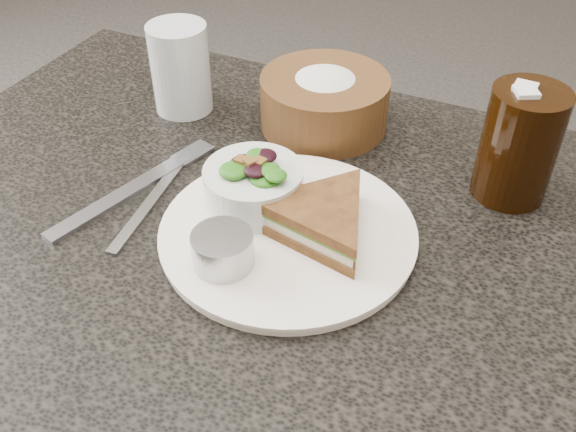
% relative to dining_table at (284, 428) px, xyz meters
% --- Properties ---
extents(dining_table, '(1.00, 0.70, 0.75)m').
position_rel_dining_table_xyz_m(dining_table, '(0.00, 0.00, 0.00)').
color(dining_table, black).
rests_on(dining_table, floor).
extents(dinner_plate, '(0.27, 0.27, 0.01)m').
position_rel_dining_table_xyz_m(dinner_plate, '(0.01, 0.00, 0.38)').
color(dinner_plate, white).
rests_on(dinner_plate, dining_table).
extents(sandwich, '(0.18, 0.18, 0.04)m').
position_rel_dining_table_xyz_m(sandwich, '(0.04, 0.01, 0.41)').
color(sandwich, brown).
rests_on(sandwich, dinner_plate).
extents(salad_bowl, '(0.13, 0.13, 0.06)m').
position_rel_dining_table_xyz_m(salad_bowl, '(-0.05, 0.03, 0.42)').
color(salad_bowl, silver).
rests_on(salad_bowl, dinner_plate).
extents(dressing_ramekin, '(0.07, 0.07, 0.04)m').
position_rel_dining_table_xyz_m(dressing_ramekin, '(-0.03, -0.07, 0.41)').
color(dressing_ramekin, '#9EA0A2').
rests_on(dressing_ramekin, dinner_plate).
extents(orange_wedge, '(0.07, 0.07, 0.03)m').
position_rel_dining_table_xyz_m(orange_wedge, '(0.03, 0.06, 0.40)').
color(orange_wedge, '#F55600').
rests_on(orange_wedge, dinner_plate).
extents(fork, '(0.08, 0.21, 0.01)m').
position_rel_dining_table_xyz_m(fork, '(-0.20, -0.01, 0.38)').
color(fork, '#A3A7B4').
rests_on(fork, dining_table).
extents(knife, '(0.04, 0.20, 0.00)m').
position_rel_dining_table_xyz_m(knife, '(-0.16, -0.00, 0.38)').
color(knife, '#9D9EA1').
rests_on(knife, dining_table).
extents(bread_basket, '(0.22, 0.22, 0.09)m').
position_rel_dining_table_xyz_m(bread_basket, '(-0.04, 0.22, 0.42)').
color(bread_basket, '#4F331C').
rests_on(bread_basket, dining_table).
extents(cola_glass, '(0.10, 0.10, 0.14)m').
position_rel_dining_table_xyz_m(cola_glass, '(0.20, 0.18, 0.45)').
color(cola_glass, black).
rests_on(cola_glass, dining_table).
extents(water_glass, '(0.08, 0.08, 0.12)m').
position_rel_dining_table_xyz_m(water_glass, '(-0.24, 0.19, 0.43)').
color(water_glass, silver).
rests_on(water_glass, dining_table).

